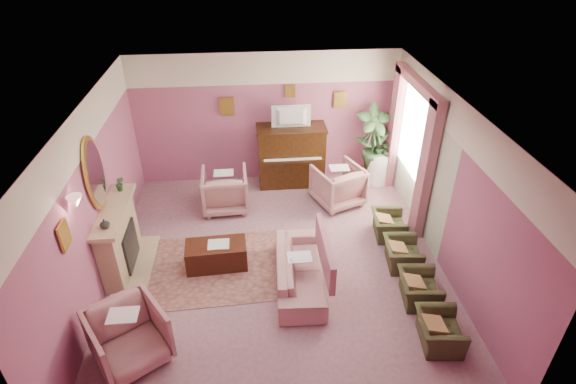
{
  "coord_description": "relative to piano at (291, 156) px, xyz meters",
  "views": [
    {
      "loc": [
        -0.37,
        -5.85,
        5.11
      ],
      "look_at": [
        0.22,
        0.4,
        1.18
      ],
      "focal_mm": 28.0,
      "sensor_mm": 36.0,
      "label": 1
    }
  ],
  "objects": [
    {
      "name": "floor",
      "position": [
        -0.5,
        -2.68,
        -0.65
      ],
      "size": [
        5.5,
        6.0,
        0.01
      ],
      "primitive_type": "cube",
      "color": "gray",
      "rests_on": "ground"
    },
    {
      "name": "ceiling",
      "position": [
        -0.5,
        -2.68,
        2.15
      ],
      "size": [
        5.5,
        6.0,
        0.01
      ],
      "primitive_type": "cube",
      "color": "silver",
      "rests_on": "wall_back"
    },
    {
      "name": "wall_back",
      "position": [
        -0.5,
        0.32,
        0.75
      ],
      "size": [
        5.5,
        0.02,
        2.8
      ],
      "primitive_type": "cube",
      "color": "#854D76",
      "rests_on": "floor"
    },
    {
      "name": "wall_front",
      "position": [
        -0.5,
        -5.68,
        0.75
      ],
      "size": [
        5.5,
        0.02,
        2.8
      ],
      "primitive_type": "cube",
      "color": "#854D76",
      "rests_on": "floor"
    },
    {
      "name": "wall_left",
      "position": [
        -3.25,
        -2.68,
        0.75
      ],
      "size": [
        0.02,
        6.0,
        2.8
      ],
      "primitive_type": "cube",
      "color": "#854D76",
      "rests_on": "floor"
    },
    {
      "name": "wall_right",
      "position": [
        2.25,
        -2.68,
        0.75
      ],
      "size": [
        0.02,
        6.0,
        2.8
      ],
      "primitive_type": "cube",
      "color": "#854D76",
      "rests_on": "floor"
    },
    {
      "name": "picture_rail_band",
      "position": [
        -0.5,
        0.31,
        1.82
      ],
      "size": [
        5.5,
        0.01,
        0.65
      ],
      "primitive_type": "cube",
      "color": "silver",
      "rests_on": "wall_back"
    },
    {
      "name": "stripe_panel",
      "position": [
        2.23,
        -1.38,
        0.42
      ],
      "size": [
        0.01,
        3.0,
        2.15
      ],
      "primitive_type": "cube",
      "color": "beige",
      "rests_on": "wall_right"
    },
    {
      "name": "fireplace_surround",
      "position": [
        -3.09,
        -2.48,
        -0.1
      ],
      "size": [
        0.3,
        1.4,
        1.1
      ],
      "primitive_type": "cube",
      "color": "tan",
      "rests_on": "floor"
    },
    {
      "name": "fireplace_inset",
      "position": [
        -2.99,
        -2.48,
        -0.25
      ],
      "size": [
        0.18,
        0.72,
        0.68
      ],
      "primitive_type": "cube",
      "color": "black",
      "rests_on": "floor"
    },
    {
      "name": "fire_ember",
      "position": [
        -2.95,
        -2.48,
        -0.43
      ],
      "size": [
        0.06,
        0.54,
        0.1
      ],
      "primitive_type": "cube",
      "color": "orange",
      "rests_on": "floor"
    },
    {
      "name": "mantel_shelf",
      "position": [
        -3.06,
        -2.48,
        0.47
      ],
      "size": [
        0.4,
        1.55,
        0.07
      ],
      "primitive_type": "cube",
      "color": "tan",
      "rests_on": "fireplace_surround"
    },
    {
      "name": "hearth",
      "position": [
        -2.89,
        -2.48,
        -0.64
      ],
      "size": [
        0.55,
        1.5,
        0.02
      ],
      "primitive_type": "cube",
      "color": "tan",
      "rests_on": "floor"
    },
    {
      "name": "mirror_frame",
      "position": [
        -3.2,
        -2.48,
        1.15
      ],
      "size": [
        0.04,
        0.72,
        1.2
      ],
      "primitive_type": "ellipsoid",
      "color": "gold",
      "rests_on": "wall_left"
    },
    {
      "name": "mirror_glass",
      "position": [
        -3.17,
        -2.48,
        1.15
      ],
      "size": [
        0.01,
        0.6,
        1.06
      ],
      "primitive_type": "ellipsoid",
      "color": "silver",
      "rests_on": "wall_left"
    },
    {
      "name": "sconce_shade",
      "position": [
        -3.12,
        -3.53,
        1.33
      ],
      "size": [
        0.2,
        0.2,
        0.16
      ],
      "primitive_type": "cone",
      "color": "#F4A694",
      "rests_on": "wall_left"
    },
    {
      "name": "piano",
      "position": [
        0.0,
        0.0,
        0.0
      ],
      "size": [
        1.4,
        0.6,
        1.3
      ],
      "primitive_type": "cube",
      "color": "black",
      "rests_on": "floor"
    },
    {
      "name": "piano_keyshelf",
      "position": [
        -0.0,
        -0.35,
        0.07
      ],
      "size": [
        1.3,
        0.12,
        0.06
      ],
      "primitive_type": "cube",
      "color": "black",
      "rests_on": "piano"
    },
    {
      "name": "piano_keys",
      "position": [
        0.0,
        -0.35,
        0.11
      ],
      "size": [
        1.2,
        0.08,
        0.02
      ],
      "primitive_type": "cube",
      "color": "white",
      "rests_on": "piano"
    },
    {
      "name": "piano_top",
      "position": [
        0.0,
        0.0,
        0.66
      ],
      "size": [
        1.45,
        0.65,
        0.04
      ],
      "primitive_type": "cube",
      "color": "black",
      "rests_on": "piano"
    },
    {
      "name": "television",
      "position": [
        0.0,
        -0.05,
        0.95
      ],
      "size": [
        0.8,
        0.12,
        0.48
      ],
      "primitive_type": "imported",
      "color": "black",
      "rests_on": "piano"
    },
    {
      "name": "print_back_left",
      "position": [
        -1.3,
        0.28,
        1.07
      ],
      "size": [
        0.3,
        0.03,
        0.38
      ],
      "primitive_type": "cube",
      "color": "gold",
      "rests_on": "wall_back"
    },
    {
      "name": "print_back_right",
      "position": [
        1.05,
        0.28,
        1.13
      ],
      "size": [
        0.26,
        0.03,
        0.34
      ],
      "primitive_type": "cube",
      "color": "gold",
      "rests_on": "wall_back"
    },
    {
      "name": "print_back_mid",
      "position": [
        0.0,
        0.28,
        1.35
      ],
      "size": [
        0.22,
        0.03,
        0.26
      ],
      "primitive_type": "cube",
      "color": "gold",
      "rests_on": "wall_back"
    },
    {
      "name": "print_left_wall",
      "position": [
        -3.21,
        -3.88,
        1.07
      ],
      "size": [
        0.03,
        0.28,
        0.36
      ],
      "primitive_type": "cube",
      "color": "gold",
      "rests_on": "wall_left"
    },
    {
      "name": "window_blind",
      "position": [
        2.2,
        -1.13,
        1.05
      ],
      "size": [
        0.03,
        1.4,
        1.8
      ],
      "primitive_type": "cube",
      "color": "beige",
      "rests_on": "wall_right"
    },
    {
      "name": "curtain_left",
      "position": [
        2.12,
        -2.05,
        0.65
      ],
      "size": [
        0.16,
        0.34,
        2.6
      ],
      "primitive_type": "cube",
      "color": "#A05968",
      "rests_on": "floor"
    },
    {
      "name": "curtain_right",
      "position": [
        2.12,
        -0.21,
        0.65
      ],
      "size": [
        0.16,
        0.34,
        2.6
      ],
      "primitive_type": "cube",
      "color": "#A05968",
      "rests_on": "floor"
    },
    {
      "name": "pelmet",
      "position": [
        2.12,
        -1.13,
        1.91
      ],
      "size": [
        0.16,
        2.2,
        0.16
      ],
      "primitive_type": "cube",
      "color": "#A05968",
      "rests_on": "wall_right"
    },
    {
      "name": "mantel_plant",
      "position": [
        -3.05,
        -1.93,
        0.64
      ],
      "size": [
        0.16,
        0.16,
        0.28
      ],
      "primitive_type": "imported",
      "color": "#2A4F29",
      "rests_on": "mantel_shelf"
    },
    {
      "name": "mantel_vase",
      "position": [
        -3.05,
        -2.98,
        0.58
      ],
      "size": [
        0.16,
        0.16,
        0.16
      ],
      "primitive_type": "imported",
      "color": "silver",
      "rests_on": "mantel_shelf"
    },
    {
      "name": "area_rug",
      "position": [
        -1.37,
        -2.69,
        -0.64
      ],
      "size": [
        2.57,
        1.9,
        0.01
      ],
      "primitive_type": "cube",
      "rotation": [
        0.0,
        0.0,
        0.04
      ],
      "color": "brown",
      "rests_on": "floor"
    },
    {
      "name": "coffee_table",
      "position": [
        -1.52,
        -2.63,
        -0.43
      ],
      "size": [
        1.02,
        0.55,
        0.45
      ],
      "primitive_type": "cube",
      "rotation": [
        0.0,
        0.0,
        0.05
      ],
      "color": "#35160B",
      "rests_on": "floor"
    },
    {
      "name": "table_paper",
      "position": [
        -1.47,
        -2.63,
        -0.2
      ],
      "size": [
        0.35,
        0.28,
        0.01
      ],
      "primitive_type": "cube",
      "color": "silver",
      "rests_on": "coffee_table"
    },
    {
      "name": "sofa",
      "position": [
        -0.19,
        -3.17,
        -0.28
      ],
      "size": [
        0.62,
        1.85,
        0.75
      ],
      "primitive_type": "imported",
      "color": "tan",
      "rests_on": "floor"
    },
    {
      "name": "sofa_throw",
      "position": [
        0.21,
        -3.17,
        -0.05
      ],
      "size": [
        0.09,
        1.4,
        0.51
      ],
      "primitive_type": "cube",
      "color": "#A05968",
      "rests_on": "sofa"
    },
    {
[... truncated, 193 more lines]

